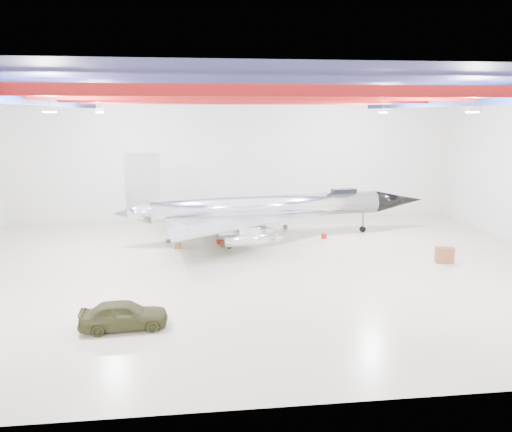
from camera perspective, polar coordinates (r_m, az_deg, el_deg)
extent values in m
plane|color=beige|center=(31.29, 0.04, -6.01)|extent=(40.00, 40.00, 0.00)
plane|color=silver|center=(44.92, -2.26, 6.54)|extent=(40.00, 0.00, 40.00)
plane|color=#0A0F38|center=(29.86, 0.05, 14.55)|extent=(40.00, 40.00, 0.00)
cube|color=maroon|center=(20.93, 3.09, 14.13)|extent=(39.50, 0.25, 0.50)
cube|color=maroon|center=(26.86, 0.83, 13.59)|extent=(39.50, 0.25, 0.50)
cube|color=maroon|center=(32.81, -0.60, 13.24)|extent=(39.50, 0.25, 0.50)
cube|color=maroon|center=(38.78, -1.59, 12.99)|extent=(39.50, 0.25, 0.50)
cube|color=#0D1C4E|center=(30.79, -23.25, 11.87)|extent=(0.25, 29.50, 0.40)
cube|color=#0D1C4E|center=(33.45, 21.39, 11.91)|extent=(0.25, 29.50, 0.40)
cube|color=silver|center=(24.47, -22.53, 11.28)|extent=(0.55, 0.55, 0.25)
cube|color=silver|center=(27.23, 23.53, 11.15)|extent=(0.55, 0.55, 0.25)
cube|color=silver|center=(36.18, -17.42, 11.46)|extent=(0.55, 0.55, 0.25)
cube|color=silver|center=(38.10, 14.33, 11.61)|extent=(0.55, 0.55, 0.25)
cylinder|color=silver|center=(38.19, 1.44, 1.07)|extent=(17.81, 4.09, 1.77)
cone|color=black|center=(42.53, 15.97, 1.71)|extent=(4.63, 2.34, 1.77)
cone|color=silver|center=(36.79, -14.03, 0.32)|extent=(2.87, 2.11, 1.77)
cube|color=silver|center=(36.43, -12.81, 3.94)|extent=(2.48, 0.43, 3.99)
cube|color=black|center=(40.15, 10.01, 2.77)|extent=(2.03, 0.96, 0.44)
cylinder|color=silver|center=(33.19, -0.70, -2.74)|extent=(3.45, 1.23, 0.80)
cylinder|color=silver|center=(35.29, -1.56, -1.88)|extent=(3.45, 1.23, 0.80)
cylinder|color=silver|center=(40.37, -3.24, -0.16)|extent=(3.45, 1.23, 0.80)
cylinder|color=silver|center=(42.50, -3.82, 0.43)|extent=(3.45, 1.23, 0.80)
cylinder|color=#59595B|center=(41.38, 12.12, -0.74)|extent=(0.16, 0.16, 1.60)
cylinder|color=black|center=(41.50, 12.09, -1.48)|extent=(0.52, 0.26, 0.50)
cylinder|color=#59595B|center=(35.63, -3.10, -2.49)|extent=(0.16, 0.16, 1.60)
cylinder|color=black|center=(35.77, -3.09, -3.34)|extent=(0.52, 0.26, 0.50)
cylinder|color=#59595B|center=(39.88, -4.36, -0.98)|extent=(0.16, 0.16, 1.60)
cylinder|color=black|center=(40.00, -4.35, -1.75)|extent=(0.52, 0.26, 0.50)
imported|color=#38391C|center=(23.49, -14.88, -10.84)|extent=(3.97, 1.80, 1.32)
cube|color=brown|center=(34.50, 20.73, -4.20)|extent=(1.21, 0.76, 1.03)
cube|color=olive|center=(36.23, -8.93, -3.40)|extent=(0.52, 0.43, 0.35)
cube|color=#AB1A11|center=(37.11, -4.12, -2.95)|extent=(0.55, 0.50, 0.32)
cube|color=#59595B|center=(37.94, -9.97, -2.83)|extent=(0.41, 0.37, 0.24)
cylinder|color=#AB1A11|center=(38.96, 7.79, -2.27)|extent=(0.49, 0.49, 0.39)
cube|color=olive|center=(36.28, -3.72, -3.25)|extent=(0.55, 0.46, 0.35)
cylinder|color=#59595B|center=(41.86, 3.40, -1.23)|extent=(0.45, 0.45, 0.35)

